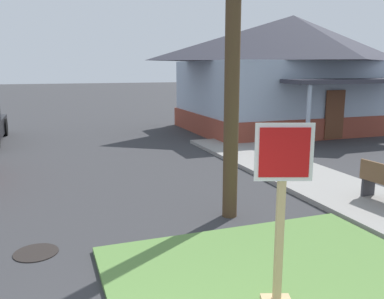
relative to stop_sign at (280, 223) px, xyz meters
The scene contains 4 objects.
sidewalk_strip 5.48m from the stop_sign, 42.52° to the left, with size 2.20×15.12×0.12m, color gray.
stop_sign is the anchor object (origin of this frame).
manhole_cover 4.07m from the stop_sign, 135.60° to the left, with size 0.70×0.70×0.02m, color black.
corner_house 15.87m from the stop_sign, 56.57° to the left, with size 10.11×8.17×5.34m.
Camera 1 is at (-0.64, -2.44, 2.94)m, focal length 38.32 mm.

